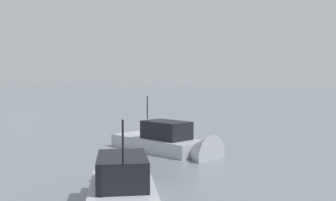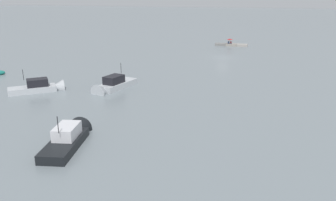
% 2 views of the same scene
% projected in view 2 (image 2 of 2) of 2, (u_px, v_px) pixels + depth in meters
% --- Properties ---
extents(ground_plane, '(500.00, 500.00, 0.00)m').
position_uv_depth(ground_plane, '(223.00, 57.00, 72.93)').
color(ground_plane, slate).
extents(seawall_pier, '(8.16, 1.85, 0.57)m').
position_uv_depth(seawall_pier, '(231.00, 45.00, 88.52)').
color(seawall_pier, gray).
rests_on(seawall_pier, ground_plane).
extents(person_seated_maroon_left, '(0.48, 0.66, 0.73)m').
position_uv_depth(person_seated_maroon_left, '(231.00, 43.00, 88.39)').
color(person_seated_maroon_left, '#1E2333').
rests_on(person_seated_maroon_left, seawall_pier).
extents(person_seated_blue_right, '(0.48, 0.66, 0.73)m').
position_uv_depth(person_seated_blue_right, '(229.00, 43.00, 88.39)').
color(person_seated_blue_right, '#1E2333').
rests_on(person_seated_blue_right, seawall_pier).
extents(umbrella_open_red, '(1.42, 1.42, 1.30)m').
position_uv_depth(umbrella_open_red, '(230.00, 39.00, 88.23)').
color(umbrella_open_red, black).
rests_on(umbrella_open_red, seawall_pier).
extents(motorboat_black_near, '(3.69, 7.88, 4.25)m').
position_uv_depth(motorboat_black_near, '(70.00, 138.00, 31.39)').
color(motorboat_black_near, black).
rests_on(motorboat_black_near, ground_plane).
extents(motorboat_grey_mid, '(7.02, 6.36, 4.08)m').
position_uv_depth(motorboat_grey_mid, '(42.00, 88.00, 47.89)').
color(motorboat_grey_mid, '#ADB2B7').
rests_on(motorboat_grey_mid, ground_plane).
extents(motorboat_grey_far, '(4.09, 8.03, 4.32)m').
position_uv_depth(motorboat_grey_far, '(112.00, 86.00, 48.66)').
color(motorboat_grey_far, '#ADB2B7').
rests_on(motorboat_grey_far, ground_plane).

